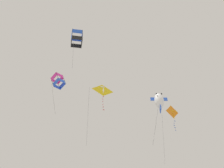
% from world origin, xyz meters
% --- Properties ---
extents(kite_diamond_near_left, '(2.84, 2.13, 7.02)m').
position_xyz_m(kite_diamond_near_left, '(-3.10, 3.14, 33.64)').
color(kite_diamond_near_left, orange).
extents(kite_delta_low_drifter, '(3.29, 2.86, 6.76)m').
position_xyz_m(kite_delta_low_drifter, '(3.93, -1.90, 35.12)').
color(kite_delta_low_drifter, yellow).
extents(kite_fish_far_centre, '(2.05, 1.54, 5.45)m').
position_xyz_m(kite_fish_far_centre, '(5.84, 6.23, 30.73)').
color(kite_fish_far_centre, white).
extents(kite_box_upper_right, '(1.50, 1.79, 5.07)m').
position_xyz_m(kite_box_upper_right, '(6.18, -6.91, 37.01)').
color(kite_box_upper_right, '#DB2D93').
extents(kite_box_near_right, '(2.05, 2.07, 5.02)m').
position_xyz_m(kite_box_near_right, '(7.84, -2.76, 40.48)').
color(kite_box_near_right, blue).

